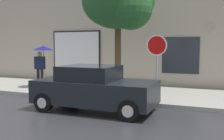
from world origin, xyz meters
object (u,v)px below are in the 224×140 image
stop_sign (157,55)px  street_tree (120,3)px  pedestrian_with_umbrella (42,54)px  parked_car (94,89)px  fire_hydrant (64,82)px

stop_sign → street_tree: bearing=159.5°
pedestrian_with_umbrella → street_tree: 4.79m
parked_car → fire_hydrant: (-2.49, 2.04, -0.19)m
parked_car → fire_hydrant: size_ratio=4.96×
parked_car → street_tree: 3.84m
street_tree → stop_sign: street_tree is taller
stop_sign → pedestrian_with_umbrella: bearing=168.9°
parked_car → stop_sign: stop_sign is taller
fire_hydrant → pedestrian_with_umbrella: bearing=157.1°
street_tree → stop_sign: 2.68m
fire_hydrant → pedestrian_with_umbrella: pedestrian_with_umbrella is taller
fire_hydrant → stop_sign: bearing=-6.2°
parked_car → stop_sign: 2.62m
fire_hydrant → pedestrian_with_umbrella: 2.17m
street_tree → parked_car: bearing=-93.3°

